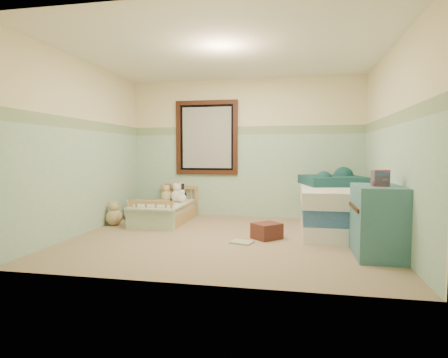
% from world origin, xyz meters
% --- Properties ---
extents(floor, '(4.20, 3.60, 0.02)m').
position_xyz_m(floor, '(0.00, 0.00, -0.01)').
color(floor, gray).
rests_on(floor, ground).
extents(ceiling, '(4.20, 3.60, 0.02)m').
position_xyz_m(ceiling, '(0.00, 0.00, 2.51)').
color(ceiling, white).
rests_on(ceiling, wall_back).
extents(wall_back, '(4.20, 0.04, 2.50)m').
position_xyz_m(wall_back, '(0.00, 1.80, 1.25)').
color(wall_back, beige).
rests_on(wall_back, floor).
extents(wall_front, '(4.20, 0.04, 2.50)m').
position_xyz_m(wall_front, '(0.00, -1.80, 1.25)').
color(wall_front, beige).
rests_on(wall_front, floor).
extents(wall_left, '(0.04, 3.60, 2.50)m').
position_xyz_m(wall_left, '(-2.10, 0.00, 1.25)').
color(wall_left, beige).
rests_on(wall_left, floor).
extents(wall_right, '(0.04, 3.60, 2.50)m').
position_xyz_m(wall_right, '(2.10, 0.00, 1.25)').
color(wall_right, beige).
rests_on(wall_right, floor).
extents(wainscot_mint, '(4.20, 0.01, 1.50)m').
position_xyz_m(wainscot_mint, '(0.00, 1.79, 0.75)').
color(wainscot_mint, '#93B69B').
rests_on(wainscot_mint, floor).
extents(border_strip, '(4.20, 0.01, 0.15)m').
position_xyz_m(border_strip, '(0.00, 1.79, 1.57)').
color(border_strip, '#4C7854').
rests_on(border_strip, wall_back).
extents(window_frame, '(1.16, 0.06, 1.36)m').
position_xyz_m(window_frame, '(-0.70, 1.76, 1.45)').
color(window_frame, black).
rests_on(window_frame, wall_back).
extents(window_blinds, '(0.92, 0.01, 1.12)m').
position_xyz_m(window_blinds, '(-0.70, 1.77, 1.45)').
color(window_blinds, beige).
rests_on(window_blinds, window_frame).
extents(toddler_bed_frame, '(0.72, 1.43, 0.18)m').
position_xyz_m(toddler_bed_frame, '(-1.23, 1.05, 0.09)').
color(toddler_bed_frame, '#B77B56').
rests_on(toddler_bed_frame, floor).
extents(toddler_mattress, '(0.66, 1.37, 0.12)m').
position_xyz_m(toddler_mattress, '(-1.23, 1.05, 0.24)').
color(toddler_mattress, white).
rests_on(toddler_mattress, toddler_bed_frame).
extents(patchwork_quilt, '(0.78, 0.72, 0.03)m').
position_xyz_m(patchwork_quilt, '(-1.23, 0.60, 0.32)').
color(patchwork_quilt, '#6496AE').
rests_on(patchwork_quilt, toddler_mattress).
extents(plush_bed_brown, '(0.20, 0.20, 0.20)m').
position_xyz_m(plush_bed_brown, '(-1.38, 1.55, 0.41)').
color(plush_bed_brown, brown).
rests_on(plush_bed_brown, toddler_mattress).
extents(plush_bed_white, '(0.22, 0.22, 0.22)m').
position_xyz_m(plush_bed_white, '(-1.18, 1.55, 0.41)').
color(plush_bed_white, white).
rests_on(plush_bed_white, toddler_mattress).
extents(plush_bed_tan, '(0.20, 0.20, 0.20)m').
position_xyz_m(plush_bed_tan, '(-1.33, 1.33, 0.40)').
color(plush_bed_tan, tan).
rests_on(plush_bed_tan, toddler_mattress).
extents(plush_bed_dark, '(0.18, 0.18, 0.18)m').
position_xyz_m(plush_bed_dark, '(-1.10, 1.33, 0.40)').
color(plush_bed_dark, black).
rests_on(plush_bed_dark, toddler_mattress).
extents(plush_floor_cream, '(0.23, 0.23, 0.23)m').
position_xyz_m(plush_floor_cream, '(-1.92, 1.12, 0.12)').
color(plush_floor_cream, silver).
rests_on(plush_floor_cream, floor).
extents(plush_floor_tan, '(0.26, 0.26, 0.26)m').
position_xyz_m(plush_floor_tan, '(-1.95, 0.56, 0.13)').
color(plush_floor_tan, tan).
rests_on(plush_floor_tan, floor).
extents(twin_bed_frame, '(1.05, 2.09, 0.22)m').
position_xyz_m(twin_bed_frame, '(1.55, 0.90, 0.11)').
color(twin_bed_frame, white).
rests_on(twin_bed_frame, floor).
extents(twin_boxspring, '(1.05, 2.09, 0.22)m').
position_xyz_m(twin_boxspring, '(1.55, 0.90, 0.33)').
color(twin_boxspring, navy).
rests_on(twin_boxspring, twin_bed_frame).
extents(twin_mattress, '(1.09, 2.13, 0.22)m').
position_xyz_m(twin_mattress, '(1.55, 0.90, 0.55)').
color(twin_mattress, silver).
rests_on(twin_mattress, twin_boxspring).
extents(teal_blanket, '(1.09, 1.12, 0.14)m').
position_xyz_m(teal_blanket, '(1.50, 1.20, 0.73)').
color(teal_blanket, '#113133').
rests_on(teal_blanket, twin_mattress).
extents(dresser, '(0.50, 0.80, 0.80)m').
position_xyz_m(dresser, '(1.84, -0.53, 0.40)').
color(dresser, '#3B6B70').
rests_on(dresser, floor).
extents(book_stack, '(0.18, 0.15, 0.17)m').
position_xyz_m(book_stack, '(1.84, -0.59, 0.88)').
color(book_stack, '#562A2B').
rests_on(book_stack, dresser).
extents(red_pillow, '(0.45, 0.45, 0.21)m').
position_xyz_m(red_pillow, '(0.55, 0.09, 0.11)').
color(red_pillow, maroon).
rests_on(red_pillow, floor).
extents(floor_book, '(0.32, 0.28, 0.03)m').
position_xyz_m(floor_book, '(0.25, -0.23, 0.01)').
color(floor_book, yellow).
rests_on(floor_book, floor).
extents(extra_plush_0, '(0.15, 0.15, 0.15)m').
position_xyz_m(extra_plush_0, '(-1.02, 1.26, 0.38)').
color(extra_plush_0, white).
rests_on(extra_plush_0, toddler_mattress).
extents(extra_plush_1, '(0.22, 0.22, 0.22)m').
position_xyz_m(extra_plush_1, '(-1.12, 1.30, 0.41)').
color(extra_plush_1, silver).
rests_on(extra_plush_1, toddler_mattress).
extents(extra_plush_2, '(0.21, 0.21, 0.21)m').
position_xyz_m(extra_plush_2, '(-1.11, 1.46, 0.41)').
color(extra_plush_2, black).
rests_on(extra_plush_2, toddler_mattress).
extents(extra_plush_3, '(0.19, 0.19, 0.19)m').
position_xyz_m(extra_plush_3, '(-1.15, 1.52, 0.40)').
color(extra_plush_3, white).
rests_on(extra_plush_3, toddler_mattress).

